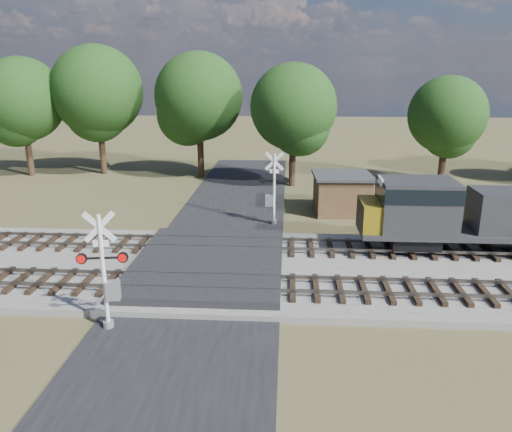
{
  "coord_description": "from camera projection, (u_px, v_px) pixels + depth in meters",
  "views": [
    {
      "loc": [
        3.68,
        -21.53,
        9.36
      ],
      "look_at": [
        2.18,
        2.0,
        2.34
      ],
      "focal_mm": 35.0,
      "sensor_mm": 36.0,
      "label": 1
    }
  ],
  "objects": [
    {
      "name": "treeline",
      "position": [
        267.0,
        99.0,
        41.66
      ],
      "size": [
        85.82,
        11.31,
        11.61
      ],
      "color": "black",
      "rests_on": "ground"
    },
    {
      "name": "equipment_shed",
      "position": [
        342.0,
        193.0,
        33.32
      ],
      "size": [
        4.0,
        4.0,
        2.6
      ],
      "rotation": [
        0.0,
        0.0,
        0.05
      ],
      "color": "#4B3520",
      "rests_on": "ground"
    },
    {
      "name": "crossing_signal_near",
      "position": [
        107.0,
        282.0,
        18.09
      ],
      "size": [
        1.84,
        0.44,
        4.58
      ],
      "rotation": [
        0.0,
        0.0,
        0.15
      ],
      "color": "silver",
      "rests_on": "ground"
    },
    {
      "name": "road",
      "position": [
        207.0,
        274.0,
        23.47
      ],
      "size": [
        7.0,
        60.0,
        0.08
      ],
      "primitive_type": "cube",
      "color": "black",
      "rests_on": "ground"
    },
    {
      "name": "track_near",
      "position": [
        272.0,
        286.0,
        21.26
      ],
      "size": [
        140.0,
        2.6,
        0.33
      ],
      "color": "black",
      "rests_on": "ballast_bed"
    },
    {
      "name": "track_far",
      "position": [
        275.0,
        246.0,
        26.05
      ],
      "size": [
        140.0,
        2.6,
        0.33
      ],
      "color": "black",
      "rests_on": "ballast_bed"
    },
    {
      "name": "crossing_panel",
      "position": [
        209.0,
        264.0,
        23.87
      ],
      "size": [
        7.0,
        9.0,
        0.62
      ],
      "primitive_type": "cube",
      "color": "#262628",
      "rests_on": "ground"
    },
    {
      "name": "ballast_bed",
      "position": [
        421.0,
        273.0,
        23.31
      ],
      "size": [
        140.0,
        10.0,
        0.3
      ],
      "primitive_type": "cube",
      "color": "gray",
      "rests_on": "ground"
    },
    {
      "name": "crossing_signal_far",
      "position": [
        273.0,
        195.0,
        30.43
      ],
      "size": [
        1.84,
        0.4,
        4.57
      ],
      "rotation": [
        0.0,
        0.0,
        3.09
      ],
      "color": "silver",
      "rests_on": "ground"
    },
    {
      "name": "ground",
      "position": [
        207.0,
        275.0,
        23.48
      ],
      "size": [
        160.0,
        160.0,
        0.0
      ],
      "primitive_type": "plane",
      "color": "#434625",
      "rests_on": "ground"
    }
  ]
}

